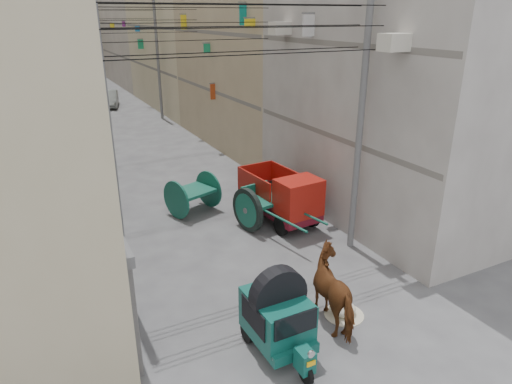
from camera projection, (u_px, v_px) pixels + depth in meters
building_row_right at (188, 22)px, 37.84m from camera, size 8.00×62.00×14.00m
end_cap_building at (53, 19)px, 60.95m from camera, size 22.00×10.00×13.00m
shutters_left at (85, 197)px, 14.90m from camera, size 0.18×14.40×2.88m
signboards at (126, 85)px, 25.21m from camera, size 8.22×40.52×5.67m
ac_units at (335, 2)px, 13.67m from camera, size 0.70×6.55×3.35m
utility_poles at (146, 85)px, 21.14m from camera, size 7.40×22.20×8.00m
overhead_cables at (157, 23)px, 17.97m from camera, size 7.40×22.52×1.12m
auto_rickshaw at (278, 314)px, 10.02m from camera, size 1.30×2.25×1.58m
tonga_cart at (264, 204)px, 16.12m from camera, size 1.92×3.62×1.55m
mini_truck at (285, 200)px, 16.25m from camera, size 1.79×3.51×1.91m
second_cart at (193, 193)px, 17.22m from camera, size 2.03×1.92×1.45m
feed_sack at (344, 310)px, 11.46m from camera, size 0.62×0.50×0.31m
horse at (338, 290)px, 10.99m from camera, size 1.15×2.16×1.75m
distant_car_white at (98, 151)px, 23.17m from camera, size 1.48×3.42×1.15m
distant_car_grey at (109, 99)px, 37.17m from camera, size 2.22×4.11×1.29m
distant_car_green at (81, 104)px, 35.52m from camera, size 2.66×4.14×1.12m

